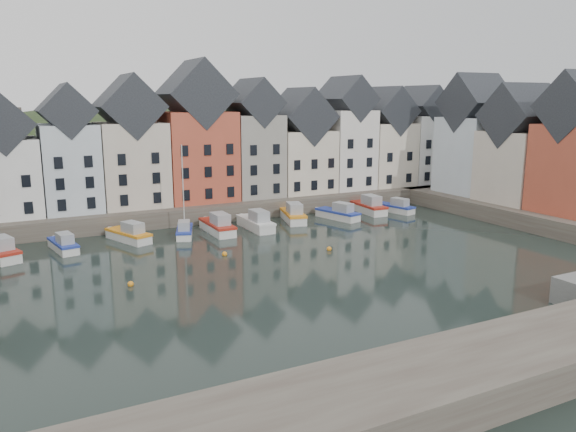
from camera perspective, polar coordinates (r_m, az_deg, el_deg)
ground at (r=49.35m, az=1.24°, el=-5.72°), size 260.00×260.00×0.00m
far_quay at (r=76.09m, az=-9.54°, el=1.14°), size 90.00×16.00×2.00m
right_quay at (r=75.43m, az=25.63°, el=0.04°), size 14.00×54.00×2.00m
near_wall at (r=26.86m, az=4.96°, el=-19.28°), size 50.00×6.00×2.00m
hillside at (r=105.18m, az=-13.54°, el=-6.72°), size 153.60×70.40×64.00m
far_terrace at (r=74.21m, az=-6.90°, el=7.09°), size 72.37×8.16×17.78m
right_terrace at (r=76.76m, az=22.69°, el=6.46°), size 8.30×24.25×16.36m
mooring_buoys at (r=52.32m, az=-5.42°, el=-4.57°), size 20.50×5.50×0.50m
boat_a at (r=59.73m, az=-27.24°, el=-3.20°), size 3.95×6.84×2.51m
boat_b at (r=60.17m, az=-21.84°, el=-2.73°), size 2.62×5.75×2.13m
boat_c at (r=61.99m, az=-15.82°, el=-1.84°), size 4.04×6.51×2.39m
boat_d at (r=62.74m, az=-10.47°, el=-1.47°), size 3.30×5.59×10.21m
boat_e at (r=63.79m, az=-7.14°, el=-1.04°), size 2.16×6.87×2.63m
boat_f at (r=65.17m, az=-3.25°, el=-0.69°), size 2.15×6.82×2.62m
boat_g at (r=69.45m, az=0.52°, el=0.12°), size 3.88×7.24×2.66m
boat_h at (r=70.89m, az=5.17°, el=0.25°), size 3.46×6.53×2.40m
boat_i at (r=75.41m, az=8.12°, el=0.94°), size 2.61×7.15×2.70m
boat_j at (r=76.33m, az=10.88°, el=0.86°), size 3.07×5.91×2.17m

